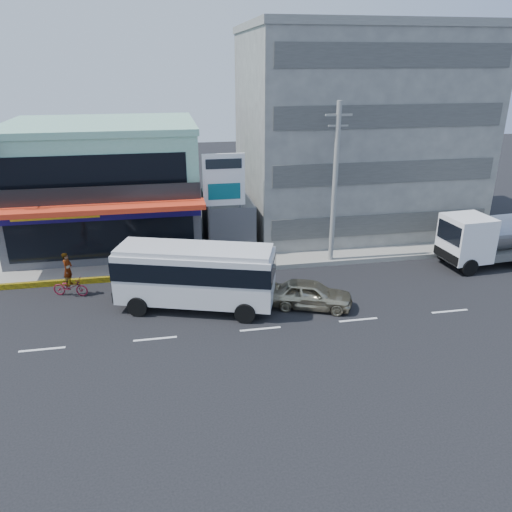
{
  "coord_description": "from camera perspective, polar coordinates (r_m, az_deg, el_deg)",
  "views": [
    {
      "loc": [
        -4.09,
        -20.75,
        12.08
      ],
      "look_at": [
        0.54,
        4.04,
        2.2
      ],
      "focal_mm": 35.0,
      "sensor_mm": 36.0,
      "label": 1
    }
  ],
  "objects": [
    {
      "name": "ground",
      "position": [
        24.35,
        0.5,
        -8.35
      ],
      "size": [
        120.0,
        120.0,
        0.0
      ],
      "primitive_type": "plane",
      "color": "black",
      "rests_on": "ground"
    },
    {
      "name": "billboard",
      "position": [
        31.0,
        -3.68,
        8.01
      ],
      "size": [
        2.6,
        0.18,
        6.9
      ],
      "color": "gray",
      "rests_on": "ground"
    },
    {
      "name": "minibus",
      "position": [
        25.67,
        -6.95,
        -1.86
      ],
      "size": [
        8.46,
        4.93,
        3.37
      ],
      "color": "silver",
      "rests_on": "ground"
    },
    {
      "name": "satellite_dish",
      "position": [
        33.12,
        -3.15,
        6.48
      ],
      "size": [
        1.5,
        1.5,
        0.15
      ],
      "primitive_type": "cylinder",
      "color": "slate",
      "rests_on": "gap_structure"
    },
    {
      "name": "motorcycle_rider",
      "position": [
        29.14,
        -20.53,
        -2.77
      ],
      "size": [
        2.07,
        1.19,
        2.51
      ],
      "color": "maroon",
      "rests_on": "ground"
    },
    {
      "name": "sidewalk",
      "position": [
        33.76,
        5.75,
        0.59
      ],
      "size": [
        70.0,
        5.0,
        0.3
      ],
      "primitive_type": "cube",
      "color": "gray",
      "rests_on": "ground"
    },
    {
      "name": "concrete_building",
      "position": [
        38.76,
        11.15,
        13.48
      ],
      "size": [
        16.0,
        12.0,
        14.0
      ],
      "primitive_type": "cube",
      "color": "gray",
      "rests_on": "ground"
    },
    {
      "name": "utility_pole_near",
      "position": [
        30.69,
        8.99,
        8.08
      ],
      "size": [
        1.6,
        0.3,
        10.0
      ],
      "color": "#999993",
      "rests_on": "ground"
    },
    {
      "name": "sedan",
      "position": [
        26.22,
        6.21,
        -4.35
      ],
      "size": [
        4.72,
        3.19,
        1.49
      ],
      "primitive_type": "imported",
      "rotation": [
        0.0,
        0.0,
        1.21
      ],
      "color": "tan",
      "rests_on": "ground"
    },
    {
      "name": "tanker_truck",
      "position": [
        34.9,
        26.23,
        1.97
      ],
      "size": [
        8.59,
        3.29,
        3.32
      ],
      "color": "white",
      "rests_on": "ground"
    },
    {
      "name": "shop_building",
      "position": [
        35.83,
        -16.71,
        7.46
      ],
      "size": [
        12.4,
        11.7,
        8.0
      ],
      "color": "#3F3F44",
      "rests_on": "ground"
    },
    {
      "name": "gap_structure",
      "position": [
        34.58,
        -3.31,
        3.98
      ],
      "size": [
        3.0,
        6.0,
        3.5
      ],
      "primitive_type": "cube",
      "color": "#3F3F44",
      "rests_on": "ground"
    }
  ]
}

